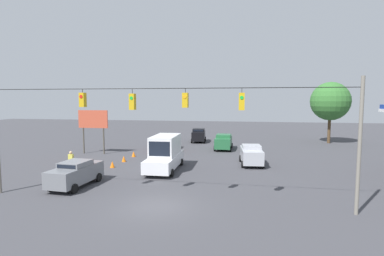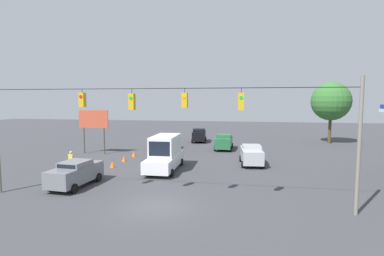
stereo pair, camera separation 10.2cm
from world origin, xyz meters
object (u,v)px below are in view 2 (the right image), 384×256
at_px(sedan_green_oncoming_deep, 224,142).
at_px(traffic_cone_fifth, 134,154).
at_px(box_truck_white_withflow_mid, 165,153).
at_px(sedan_black_withflow_deep, 199,135).
at_px(overhead_signal_span, 159,124).
at_px(traffic_cone_fourth, 124,159).
at_px(traffic_cone_nearest, 77,181).
at_px(tree_horizon_left, 331,101).
at_px(sedan_silver_oncoming_far, 251,154).
at_px(pedestrian, 71,161).
at_px(traffic_cone_second, 96,172).
at_px(sedan_grey_parked_shoulder, 76,173).
at_px(sedan_red_withflow_far, 167,142).
at_px(roadside_billboard, 93,122).
at_px(traffic_cone_third, 112,164).

height_order(sedan_green_oncoming_deep, traffic_cone_fifth, sedan_green_oncoming_deep).
height_order(box_truck_white_withflow_mid, sedan_black_withflow_deep, box_truck_white_withflow_mid).
bearing_deg(overhead_signal_span, traffic_cone_fifth, -63.13).
bearing_deg(traffic_cone_fourth, traffic_cone_nearest, 89.50).
height_order(overhead_signal_span, tree_horizon_left, tree_horizon_left).
bearing_deg(traffic_cone_fifth, sedan_silver_oncoming_far, 171.53).
relative_size(sedan_black_withflow_deep, pedestrian, 2.27).
relative_size(sedan_green_oncoming_deep, traffic_cone_second, 7.21).
height_order(sedan_grey_parked_shoulder, traffic_cone_fifth, sedan_grey_parked_shoulder).
distance_m(sedan_red_withflow_far, traffic_cone_nearest, 15.87).
bearing_deg(sedan_silver_oncoming_far, sedan_black_withflow_deep, -63.25).
bearing_deg(roadside_billboard, box_truck_white_withflow_mid, 148.16).
bearing_deg(box_truck_white_withflow_mid, traffic_cone_fourth, -27.86).
xyz_separation_m(traffic_cone_second, traffic_cone_fifth, (-0.02, -8.35, 0.00)).
relative_size(sedan_silver_oncoming_far, sedan_red_withflow_far, 0.96).
height_order(sedan_silver_oncoming_far, traffic_cone_third, sedan_silver_oncoming_far).
distance_m(sedan_grey_parked_shoulder, sedan_silver_oncoming_far, 15.68).
relative_size(sedan_grey_parked_shoulder, traffic_cone_third, 7.83).
relative_size(sedan_silver_oncoming_far, tree_horizon_left, 0.51).
xyz_separation_m(sedan_red_withflow_far, tree_horizon_left, (-21.29, -9.98, 4.97)).
bearing_deg(sedan_grey_parked_shoulder, sedan_black_withflow_deep, -102.29).
xyz_separation_m(overhead_signal_span, sedan_silver_oncoming_far, (-5.63, -11.72, -3.79)).
height_order(sedan_grey_parked_shoulder, traffic_cone_fourth, sedan_grey_parked_shoulder).
height_order(traffic_cone_second, roadside_billboard, roadside_billboard).
distance_m(traffic_cone_fifth, pedestrian, 7.94).
distance_m(traffic_cone_fourth, traffic_cone_fifth, 2.68).
height_order(sedan_red_withflow_far, traffic_cone_fourth, sedan_red_withflow_far).
xyz_separation_m(sedan_red_withflow_far, traffic_cone_fifth, (2.44, 4.67, -0.69)).
height_order(sedan_red_withflow_far, roadside_billboard, roadside_billboard).
relative_size(sedan_red_withflow_far, traffic_cone_third, 7.69).
distance_m(sedan_green_oncoming_deep, traffic_cone_second, 17.51).
distance_m(sedan_silver_oncoming_far, traffic_cone_second, 14.12).
relative_size(sedan_green_oncoming_deep, sedan_black_withflow_deep, 1.06).
distance_m(sedan_grey_parked_shoulder, sedan_green_oncoming_deep, 20.06).
distance_m(overhead_signal_span, traffic_cone_second, 9.75).
height_order(sedan_grey_parked_shoulder, traffic_cone_third, sedan_grey_parked_shoulder).
bearing_deg(sedan_silver_oncoming_far, tree_horizon_left, -124.18).
xyz_separation_m(sedan_silver_oncoming_far, traffic_cone_fifth, (12.51, -1.86, -0.69)).
xyz_separation_m(sedan_green_oncoming_deep, traffic_cone_fourth, (9.31, 9.13, -0.70)).
bearing_deg(sedan_red_withflow_far, traffic_cone_third, 76.17).
bearing_deg(traffic_cone_third, traffic_cone_second, 89.92).
relative_size(traffic_cone_second, tree_horizon_left, 0.07).
distance_m(sedan_green_oncoming_deep, traffic_cone_fifth, 11.34).
distance_m(overhead_signal_span, sedan_silver_oncoming_far, 13.54).
distance_m(traffic_cone_second, traffic_cone_fifth, 8.35).
bearing_deg(sedan_black_withflow_deep, traffic_cone_fifth, 67.51).
relative_size(sedan_silver_oncoming_far, pedestrian, 2.45).
bearing_deg(traffic_cone_third, sedan_red_withflow_far, -103.83).
xyz_separation_m(box_truck_white_withflow_mid, roadside_billboard, (10.15, -6.30, 2.12)).
xyz_separation_m(traffic_cone_fourth, roadside_billboard, (5.17, -3.67, 3.31)).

